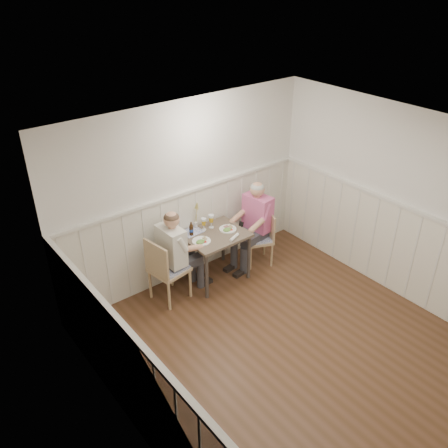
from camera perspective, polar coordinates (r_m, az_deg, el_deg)
name	(u,v)px	position (r m, az deg, el deg)	size (l,w,h in m)	color
ground_plane	(296,355)	(5.94, 8.68, -15.29)	(4.50, 4.50, 0.00)	#4C301B
room_shell	(307,248)	(4.99, 9.99, -2.86)	(4.04, 4.54, 2.60)	white
wainscot	(260,281)	(5.85, 4.34, -6.88)	(4.00, 4.49, 1.34)	silver
dining_table	(215,240)	(6.71, -1.06, -1.97)	(0.86, 0.70, 0.75)	brown
chair_right	(261,236)	(7.19, 4.53, -1.46)	(0.52, 0.52, 0.84)	#9D8461
chair_left	(166,268)	(6.40, -7.03, -5.27)	(0.52, 0.52, 0.96)	#9D8461
man_in_pink	(255,229)	(7.15, 3.79, -0.57)	(0.67, 0.46, 1.35)	#3F3F47
diner_cream	(175,261)	(6.47, -5.94, -4.41)	(0.63, 0.44, 1.33)	#3F3F47
plate_man	(228,229)	(6.73, 0.44, -0.57)	(0.25, 0.25, 0.06)	white
plate_diner	(201,241)	(6.46, -2.77, -2.05)	(0.26, 0.26, 0.06)	white
beer_glass_a	(211,219)	(6.74, -1.55, 0.59)	(0.08, 0.08, 0.21)	silver
beer_glass_b	(204,222)	(6.69, -2.46, 0.21)	(0.07, 0.07, 0.19)	silver
beer_bottle	(191,230)	(6.59, -3.96, -0.66)	(0.06, 0.06, 0.21)	black
rolled_napkin	(234,237)	(6.53, 1.24, -1.61)	(0.20, 0.11, 0.04)	white
grass_vase	(196,216)	(6.72, -3.43, 0.92)	(0.05, 0.05, 0.41)	silver
gingham_mat	(192,232)	(6.71, -3.86, -0.93)	(0.30, 0.24, 0.01)	#5462AA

